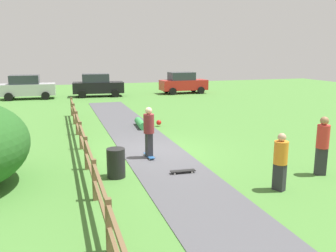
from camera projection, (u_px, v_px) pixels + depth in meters
ground_plane at (154, 152)px, 13.62m from camera, size 60.00×60.00×0.00m
asphalt_path at (154, 152)px, 13.61m from camera, size 2.40×28.00×0.02m
wooden_fence at (83, 140)px, 12.72m from camera, size 0.12×18.12×1.10m
trash_bin at (116, 163)px, 10.85m from camera, size 0.56×0.56×0.90m
skater_riding at (149, 130)px, 12.68m from camera, size 0.40×0.81×1.83m
skater_fallen at (142, 123)px, 18.06m from camera, size 1.31×1.68×0.36m
skateboard_loose at (183, 171)px, 11.22m from camera, size 0.81×0.25×0.08m
bystander_red at (322, 143)px, 10.94m from camera, size 0.50×0.50×1.84m
bystander_orange at (280, 159)px, 9.73m from camera, size 0.50×0.50×1.62m
parked_car_silver at (27, 87)px, 28.55m from camera, size 4.25×2.10×1.92m
parked_car_red at (183, 83)px, 32.41m from camera, size 4.24×2.08×1.92m
parked_car_black at (98, 85)px, 30.18m from camera, size 4.33×2.27×1.92m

